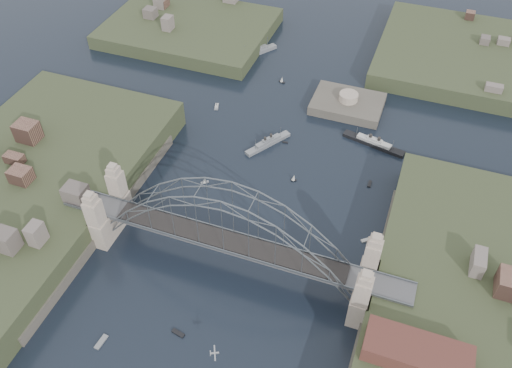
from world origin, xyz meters
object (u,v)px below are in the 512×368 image
object	(u,v)px
fort_island	(347,109)
wharf_shed	(417,353)
naval_cruiser_near	(268,143)
bridge	(228,230)
naval_cruiser_far	(256,52)
ocean_liner	(374,143)

from	to	relation	value
fort_island	wharf_shed	distance (m)	90.48
naval_cruiser_near	fort_island	bearing A→B (deg)	55.50
bridge	naval_cruiser_near	xyz separation A→B (m)	(-5.78, 44.13, -11.59)
bridge	naval_cruiser_far	bearing A→B (deg)	106.25
bridge	ocean_liner	bearing A→B (deg)	66.74
naval_cruiser_far	ocean_liner	bearing A→B (deg)	-35.46
naval_cruiser_far	ocean_liner	distance (m)	61.16
fort_island	naval_cruiser_far	bearing A→B (deg)	152.17
fort_island	wharf_shed	size ratio (longest dim) A/B	1.10
bridge	fort_island	bearing A→B (deg)	80.27
naval_cruiser_far	ocean_liner	size ratio (longest dim) A/B	0.80
bridge	wharf_shed	size ratio (longest dim) A/B	4.20
fort_island	naval_cruiser_near	xyz separation A→B (m)	(-17.78, -25.87, 1.07)
naval_cruiser_near	ocean_liner	size ratio (longest dim) A/B	0.76
bridge	fort_island	world-z (taller)	bridge
wharf_shed	fort_island	bearing A→B (deg)	110.85
wharf_shed	ocean_liner	xyz separation A→B (m)	(-20.48, 68.73, -9.28)
ocean_liner	naval_cruiser_far	bearing A→B (deg)	144.54
bridge	naval_cruiser_far	distance (m)	94.66
naval_cruiser_near	ocean_liner	bearing A→B (deg)	19.89
wharf_shed	naval_cruiser_far	xyz separation A→B (m)	(-70.29, 104.21, -9.11)
bridge	naval_cruiser_near	world-z (taller)	bridge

